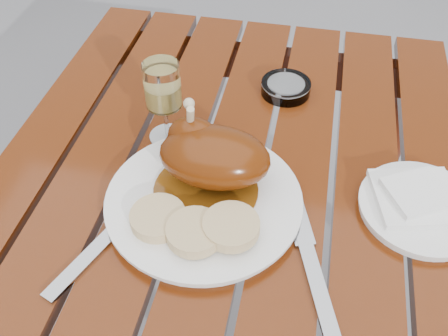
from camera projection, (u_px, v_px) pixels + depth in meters
The scene contains 10 objects.
table at pixel (218, 328), 1.05m from camera, with size 0.80×1.20×0.75m, color maroon.
dinner_plate at pixel (204, 202), 0.79m from camera, with size 0.31×0.31×0.02m, color white.
roast_duck at pixel (211, 155), 0.78m from camera, with size 0.18×0.17×0.13m.
bread_dumplings at pixel (194, 225), 0.72m from camera, with size 0.19×0.10×0.03m.
wine_glass at pixel (164, 103), 0.85m from camera, with size 0.07×0.07×0.15m, color #D1B95F.
side_plate at pixel (421, 208), 0.78m from camera, with size 0.19×0.19×0.02m, color white.
napkin at pixel (416, 197), 0.78m from camera, with size 0.13×0.12×0.01m, color white.
ashtray at pixel (286, 88), 0.99m from camera, with size 0.10×0.10×0.02m, color #B2B7BC.
fork at pixel (93, 252), 0.73m from camera, with size 0.02×0.18×0.01m, color gray.
knife at pixel (315, 277), 0.70m from camera, with size 0.02×0.23×0.01m, color gray.
Camera 1 is at (0.11, -0.48, 1.36)m, focal length 40.00 mm.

